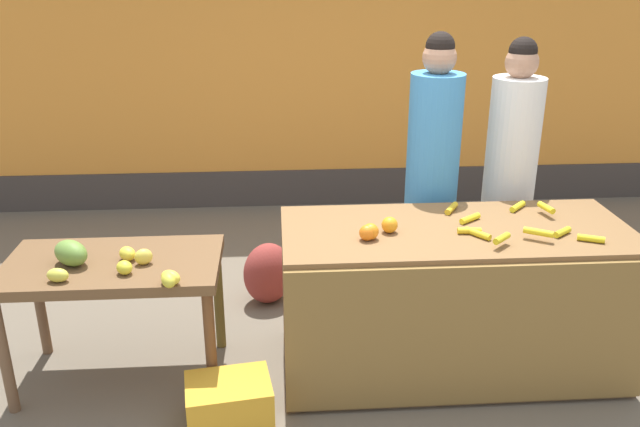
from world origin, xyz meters
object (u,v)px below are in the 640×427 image
object	(u,v)px
vendor_woman_white_shirt	(509,178)
produce_crate	(229,404)
vendor_woman_blue_shirt	(432,179)
produce_sack	(268,273)

from	to	relation	value
vendor_woman_white_shirt	produce_crate	xyz separation A→B (m)	(-1.83, -1.21, -0.81)
vendor_woman_blue_shirt	produce_crate	xyz separation A→B (m)	(-1.29, -1.14, -0.83)
vendor_woman_blue_shirt	produce_sack	bearing A→B (deg)	170.23
produce_crate	vendor_woman_white_shirt	bearing A→B (deg)	33.35
vendor_woman_blue_shirt	produce_crate	size ratio (longest dim) A/B	4.32
vendor_woman_white_shirt	produce_sack	world-z (taller)	vendor_woman_white_shirt
vendor_woman_white_shirt	produce_sack	bearing A→B (deg)	175.68
vendor_woman_blue_shirt	vendor_woman_white_shirt	size ratio (longest dim) A/B	1.02
produce_crate	produce_sack	bearing A→B (deg)	81.42
vendor_woman_blue_shirt	produce_sack	world-z (taller)	vendor_woman_blue_shirt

